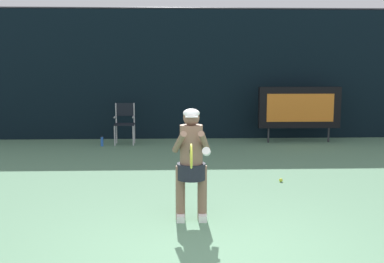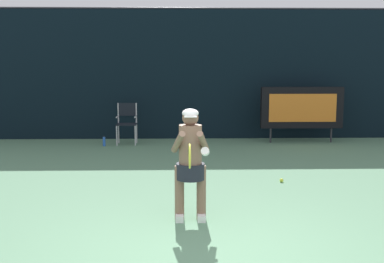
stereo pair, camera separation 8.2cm
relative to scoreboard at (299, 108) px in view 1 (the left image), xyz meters
The scene contains 7 objects.
backdrop_screen 3.24m from the scoreboard, 164.70° to the left, with size 18.00×0.12×3.66m.
scoreboard is the anchor object (origin of this frame).
umpire_chair 4.69m from the scoreboard, behind, with size 0.52×0.44×1.08m.
water_bottle 5.32m from the scoreboard, behind, with size 0.07×0.07×0.27m.
tennis_player 7.08m from the scoreboard, 116.37° to the right, with size 0.53×0.61×1.53m.
tennis_racket 7.54m from the scoreboard, 114.82° to the right, with size 0.03×0.60×0.31m.
tennis_ball_loose 4.65m from the scoreboard, 108.52° to the right, with size 0.07×0.07×0.07m.
Camera 1 is at (-0.37, -5.03, 2.14)m, focal length 44.81 mm.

